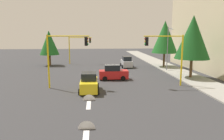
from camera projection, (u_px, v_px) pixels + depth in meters
ground_plane at (112, 77)px, 30.54m from camera, size 120.00×120.00×0.00m
sidewalk_kerb at (172, 69)px, 36.26m from camera, size 80.00×4.00×0.15m
lane_arrow_near at (89, 102)px, 18.98m from camera, size 2.40×1.10×1.10m
lane_arrow_mid at (86, 133)px, 13.07m from camera, size 2.40×1.10×1.10m
traffic_signal_near_left at (167, 50)px, 24.41m from camera, size 0.36×4.59×5.84m
traffic_signal_near_right at (64, 51)px, 23.51m from camera, size 0.36×4.59×5.86m
traffic_signal_far_right at (79, 45)px, 43.23m from camera, size 0.36×4.59×5.41m
street_lamp_curbside at (168, 44)px, 34.10m from camera, size 2.15×0.28×7.00m
tree_opposite_side at (49, 43)px, 40.77m from camera, size 3.63×3.63×6.60m
tree_roadside_near at (193, 37)px, 28.49m from camera, size 4.58×4.58×8.39m
tree_roadside_mid at (165, 37)px, 38.30m from camera, size 4.52×4.52×8.27m
car_silver at (127, 62)px, 39.30m from camera, size 4.14×1.97×1.98m
car_yellow at (89, 83)px, 22.48m from camera, size 3.96×2.05×1.98m
car_red at (113, 73)px, 28.42m from camera, size 1.99×3.78×1.98m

